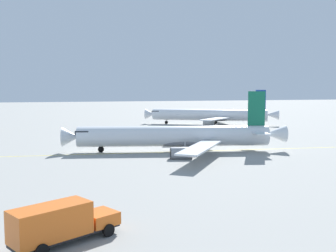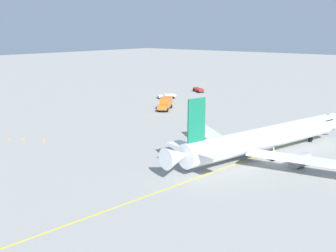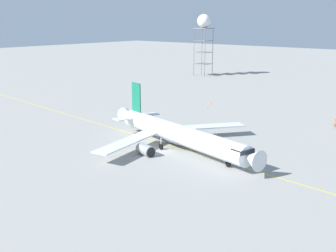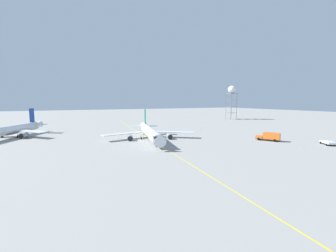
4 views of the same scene
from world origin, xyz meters
TOP-DOWN VIEW (x-y plane):
  - ground_plane at (0.00, 0.00)m, footprint 600.00×600.00m
  - airliner_main at (1.43, 2.97)m, footprint 41.06×35.56m
  - radar_tower at (-60.50, 96.89)m, footprint 6.74×6.74m
  - taxiway_centreline at (-2.37, 3.55)m, footprint 164.11×17.81m
  - safety_cone_near at (-16.95, 38.80)m, footprint 0.36×0.36m
  - safety_cone_mid at (-18.88, 42.46)m, footprint 0.36×0.36m
  - safety_cone_far at (-20.35, 45.27)m, footprint 0.36×0.36m

SIDE VIEW (x-z plane):
  - ground_plane at x=0.00m, z-range 0.00..0.00m
  - taxiway_centreline at x=-2.37m, z-range 0.00..0.01m
  - safety_cone_near at x=-16.95m, z-range 0.00..0.55m
  - safety_cone_mid at x=-18.88m, z-range 0.00..0.55m
  - safety_cone_far at x=-20.35m, z-range 0.00..0.55m
  - airliner_main at x=1.43m, z-range -2.90..8.36m
  - radar_tower at x=-60.50m, z-range 8.88..35.44m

